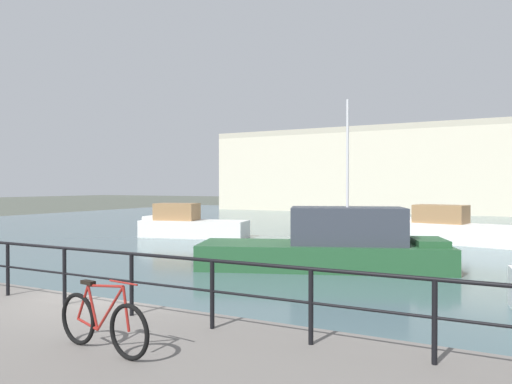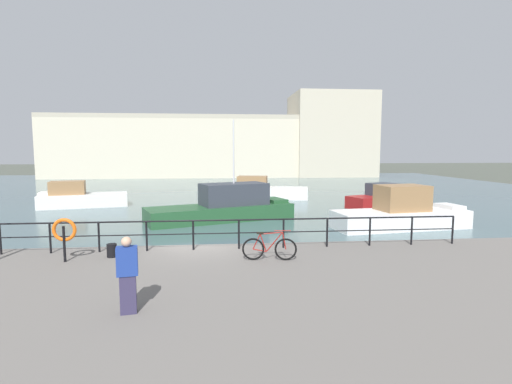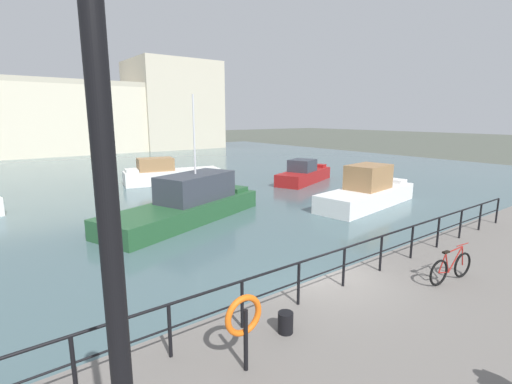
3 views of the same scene
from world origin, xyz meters
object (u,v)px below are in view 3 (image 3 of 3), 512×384
moored_harbor_tender (367,192)px  moored_red_daysailer (168,174)px  life_ring_stand (244,318)px  harbor_building (82,115)px  mooring_bollard (286,322)px  quay_lamp_post (117,314)px  moored_white_yacht (304,174)px  parked_bicycle (451,268)px  moored_green_narrowboat (189,203)px

moored_harbor_tender → moored_red_daysailer: (-6.42, 14.52, -0.07)m
moored_harbor_tender → life_ring_stand: size_ratio=5.80×
harbor_building → mooring_bollard: (-8.74, -55.69, -4.32)m
mooring_bollard → life_ring_stand: life_ring_stand is taller
mooring_bollard → quay_lamp_post: bearing=-142.4°
moored_harbor_tender → moored_white_yacht: size_ratio=1.17×
parked_bicycle → mooring_bollard: (-5.16, 0.87, -0.17)m
moored_green_narrowboat → moored_red_daysailer: (3.67, 10.76, -0.08)m
moored_harbor_tender → life_ring_stand: bearing=-158.3°
moored_white_yacht → parked_bicycle: (-11.62, -17.46, 0.67)m
moored_white_yacht → mooring_bollard: (-16.78, -16.58, 0.50)m
moored_green_narrowboat → parked_bicycle: (1.18, -12.99, 0.48)m
moored_red_daysailer → moored_green_narrowboat: bearing=82.8°
harbor_building → quay_lamp_post: bearing=-102.4°
moored_white_yacht → quay_lamp_post: size_ratio=1.32×
moored_green_narrowboat → life_ring_stand: size_ratio=7.03×
mooring_bollard → life_ring_stand: size_ratio=0.31×
mooring_bollard → quay_lamp_post: size_ratio=0.08×
moored_red_daysailer → quay_lamp_post: quay_lamp_post is taller
harbor_building → quay_lamp_post: 60.30m
moored_harbor_tender → moored_green_narrowboat: bearing=151.7°
moored_red_daysailer → life_ring_stand: life_ring_stand is taller
life_ring_stand → moored_green_narrowboat: bearing=67.0°
quay_lamp_post → moored_harbor_tender: bearing=32.4°
harbor_building → life_ring_stand: 57.09m
harbor_building → moored_harbor_tender: bearing=-83.6°
life_ring_stand → mooring_bollard: bearing=16.6°
harbor_building → mooring_bollard: 56.54m
moored_green_narrowboat → moored_white_yacht: moored_green_narrowboat is taller
moored_red_daysailer → parked_bicycle: (-2.50, -23.75, 0.56)m
moored_red_daysailer → harbor_building: bearing=-80.2°
harbor_building → quay_lamp_post: size_ratio=10.47×
moored_harbor_tender → moored_white_yacht: bearing=64.0°
moored_red_daysailer → parked_bicycle: bearing=95.7°
harbor_building → moored_harbor_tender: size_ratio=6.80×
moored_harbor_tender → moored_green_narrowboat: (-10.09, 3.76, 0.01)m
harbor_building → mooring_bollard: harbor_building is taller
moored_green_narrowboat → moored_red_daysailer: 11.37m
moored_harbor_tender → parked_bicycle: (-8.92, -9.23, 0.49)m
moored_red_daysailer → moored_harbor_tender: bearing=125.5°
moored_harbor_tender → moored_white_yacht: (2.70, 8.23, -0.18)m
harbor_building → moored_harbor_tender: harbor_building is taller
parked_bicycle → moored_green_narrowboat: bearing=102.4°
quay_lamp_post → harbor_building: bearing=77.6°
moored_white_yacht → moored_red_daysailer: bearing=123.8°
moored_harbor_tender → moored_green_narrowboat: 10.77m
harbor_building → moored_green_narrowboat: size_ratio=5.61×
harbor_building → moored_green_narrowboat: 44.08m
moored_green_narrowboat → moored_white_yacht: (12.79, 4.47, -0.19)m
moored_green_narrowboat → quay_lamp_post: 17.68m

